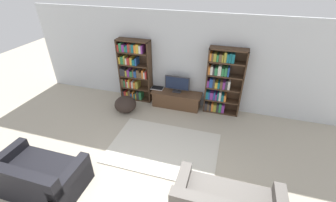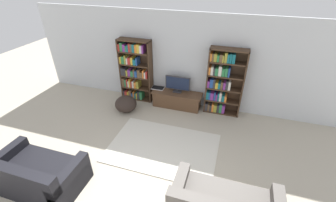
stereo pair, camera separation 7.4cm
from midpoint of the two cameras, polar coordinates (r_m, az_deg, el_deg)
The scene contains 9 objects.
wall_back at distance 6.25m, azimuth 2.83°, elevation 10.13°, with size 8.80×0.06×2.60m.
bookshelf_left at distance 6.67m, azimuth -8.95°, elevation 7.61°, with size 0.95×0.30×1.84m.
bookshelf_right at distance 6.10m, azimuth 13.15°, elevation 4.69°, with size 0.95×0.30×1.84m.
tv_stand at distance 6.48m, azimuth 1.79°, elevation 0.41°, with size 1.42×0.46×0.46m.
television at distance 6.29m, azimuth 1.99°, elevation 4.37°, with size 0.70×0.16×0.48m.
laptop at distance 6.58m, azimuth -3.05°, elevation 3.30°, with size 0.35×0.23×0.03m.
area_rug at distance 5.21m, azimuth -1.53°, elevation -11.72°, with size 2.41×1.64×0.02m.
couch_left_sectional at distance 4.91m, azimuth -30.51°, elevation -16.26°, with size 1.60×0.92×0.81m.
beanbag_ottoman at distance 6.38m, azimuth -11.09°, elevation -0.83°, with size 0.60×0.60×0.45m, color #2D231E.
Camera 1 is at (1.33, -1.44, 3.58)m, focal length 24.00 mm.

